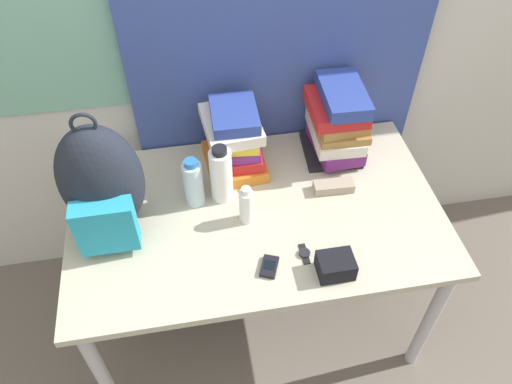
{
  "coord_description": "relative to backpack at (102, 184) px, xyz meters",
  "views": [
    {
      "loc": [
        -0.21,
        -0.77,
        2.07
      ],
      "look_at": [
        0.0,
        0.4,
        0.8
      ],
      "focal_mm": 35.0,
      "sensor_mm": 36.0,
      "label": 1
    }
  ],
  "objects": [
    {
      "name": "wall_back",
      "position": [
        0.5,
        0.47,
        0.34
      ],
      "size": [
        6.0,
        0.06,
        2.5
      ],
      "color": "beige",
      "rests_on": "ground_plane"
    },
    {
      "name": "cell_phone",
      "position": [
        0.51,
        -0.27,
        -0.2
      ],
      "size": [
        0.08,
        0.1,
        0.02
      ],
      "color": "black",
      "rests_on": "desk"
    },
    {
      "name": "backpack",
      "position": [
        0.0,
        0.0,
        0.0
      ],
      "size": [
        0.27,
        0.26,
        0.49
      ],
      "color": "#1E232D",
      "rests_on": "desk"
    },
    {
      "name": "sunscreen_bottle",
      "position": [
        0.46,
        -0.05,
        -0.13
      ],
      "size": [
        0.05,
        0.05,
        0.16
      ],
      "color": "white",
      "rests_on": "desk"
    },
    {
      "name": "desk",
      "position": [
        0.5,
        -0.02,
        -0.28
      ],
      "size": [
        1.35,
        0.81,
        0.7
      ],
      "color": "#B7B299",
      "rests_on": "ground_plane"
    },
    {
      "name": "book_stack_left",
      "position": [
        0.46,
        0.23,
        -0.08
      ],
      "size": [
        0.24,
        0.27,
        0.28
      ],
      "color": "orange",
      "rests_on": "desk"
    },
    {
      "name": "sports_bottle",
      "position": [
        0.39,
        0.07,
        -0.1
      ],
      "size": [
        0.08,
        0.08,
        0.24
      ],
      "color": "white",
      "rests_on": "desk"
    },
    {
      "name": "book_stack_center",
      "position": [
        0.86,
        0.24,
        -0.05
      ],
      "size": [
        0.23,
        0.28,
        0.31
      ],
      "color": "black",
      "rests_on": "desk"
    },
    {
      "name": "water_bottle",
      "position": [
        0.29,
        0.07,
        -0.11
      ],
      "size": [
        0.07,
        0.07,
        0.2
      ],
      "color": "silver",
      "rests_on": "desk"
    },
    {
      "name": "sunglasses_case",
      "position": [
        0.81,
        0.03,
        -0.19
      ],
      "size": [
        0.15,
        0.06,
        0.04
      ],
      "color": "gray",
      "rests_on": "desk"
    },
    {
      "name": "curtain_blue",
      "position": [
        0.67,
        0.41,
        0.34
      ],
      "size": [
        1.14,
        0.04,
        2.5
      ],
      "color": "#384C93",
      "rests_on": "ground_plane"
    },
    {
      "name": "wristwatch",
      "position": [
        0.63,
        -0.24,
        -0.2
      ],
      "size": [
        0.04,
        0.08,
        0.01
      ],
      "color": "black",
      "rests_on": "desk"
    },
    {
      "name": "camera_pouch",
      "position": [
        0.71,
        -0.32,
        -0.17
      ],
      "size": [
        0.12,
        0.09,
        0.07
      ],
      "color": "black",
      "rests_on": "desk"
    }
  ]
}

